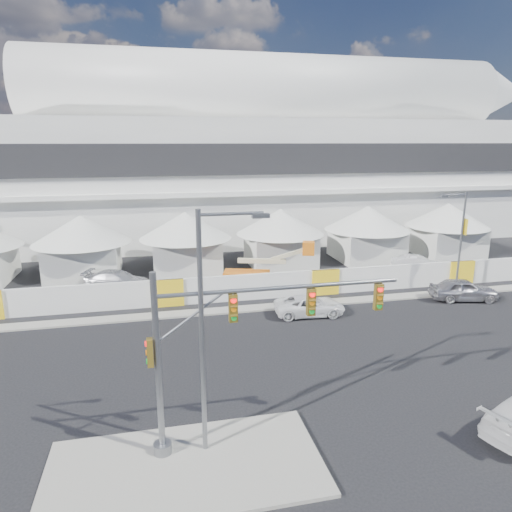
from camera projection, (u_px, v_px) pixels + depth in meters
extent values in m
plane|color=black|center=(314.00, 405.00, 20.73)|extent=(160.00, 160.00, 0.00)
cube|color=gray|center=(186.00, 468.00, 16.61)|extent=(10.00, 5.00, 0.15)
cube|color=gray|center=(497.00, 289.00, 36.75)|extent=(80.00, 1.20, 0.12)
cube|color=silver|center=(266.00, 177.00, 60.45)|extent=(80.00, 24.00, 14.00)
cube|color=black|center=(294.00, 159.00, 48.26)|extent=(68.00, 0.30, 3.20)
cube|color=silver|center=(294.00, 192.00, 48.88)|extent=(72.00, 0.80, 0.50)
cylinder|color=silver|center=(271.00, 89.00, 55.91)|extent=(57.60, 8.40, 8.40)
cylinder|color=silver|center=(286.00, 93.00, 56.44)|extent=(51.60, 6.80, 6.80)
cylinder|color=silver|center=(301.00, 97.00, 56.96)|extent=(45.60, 5.20, 5.20)
cone|color=silver|center=(501.00, 93.00, 62.75)|extent=(8.00, 7.60, 7.60)
cube|color=silver|center=(84.00, 259.00, 40.35)|extent=(6.00, 6.00, 3.00)
cone|color=silver|center=(81.00, 229.00, 39.68)|extent=(8.40, 8.40, 2.40)
cube|color=silver|center=(186.00, 254.00, 42.24)|extent=(6.00, 6.00, 3.00)
cone|color=silver|center=(185.00, 225.00, 41.57)|extent=(8.40, 8.40, 2.40)
cube|color=silver|center=(280.00, 249.00, 44.13)|extent=(6.00, 6.00, 3.00)
cone|color=silver|center=(280.00, 221.00, 43.47)|extent=(8.40, 8.40, 2.40)
cube|color=silver|center=(366.00, 244.00, 46.02)|extent=(6.00, 6.00, 3.00)
cone|color=silver|center=(367.00, 218.00, 45.36)|extent=(8.40, 8.40, 2.40)
cube|color=silver|center=(445.00, 240.00, 47.91)|extent=(6.00, 6.00, 3.00)
cone|color=silver|center=(448.00, 215.00, 47.25)|extent=(8.40, 8.40, 2.40)
cube|color=silver|center=(325.00, 282.00, 35.47)|extent=(70.00, 0.25, 2.00)
imported|color=#A1A1A5|center=(464.00, 290.00, 34.16)|extent=(2.97, 5.18, 1.66)
imported|color=white|center=(310.00, 306.00, 31.28)|extent=(2.60, 4.99, 1.34)
imported|color=silver|center=(417.00, 264.00, 41.38)|extent=(3.80, 4.85, 1.54)
imported|color=silver|center=(118.00, 280.00, 36.55)|extent=(3.96, 5.80, 1.56)
cylinder|color=slate|center=(158.00, 367.00, 16.45)|extent=(0.24, 0.24, 7.14)
cylinder|color=slate|center=(163.00, 448.00, 17.28)|extent=(0.69, 0.69, 0.40)
cylinder|color=slate|center=(282.00, 288.00, 16.76)|extent=(9.21, 0.16, 0.16)
cube|color=#594714|center=(233.00, 308.00, 16.54)|extent=(0.32, 0.22, 1.05)
cube|color=#594714|center=(311.00, 302.00, 17.16)|extent=(0.32, 0.22, 1.05)
cube|color=#594714|center=(378.00, 297.00, 17.74)|extent=(0.32, 0.22, 1.05)
cube|color=#594714|center=(150.00, 353.00, 16.25)|extent=(0.22, 0.32, 1.05)
cylinder|color=slate|center=(202.00, 337.00, 16.45)|extent=(0.19, 0.19, 9.28)
cylinder|color=slate|center=(231.00, 214.00, 15.60)|extent=(2.27, 0.12, 0.12)
cube|color=slate|center=(261.00, 216.00, 15.84)|extent=(0.62, 0.26, 0.15)
cylinder|color=slate|center=(461.00, 244.00, 34.99)|extent=(0.16, 0.16, 7.95)
cylinder|color=slate|center=(455.00, 195.00, 33.85)|extent=(1.94, 0.11, 0.11)
cube|color=slate|center=(444.00, 196.00, 33.69)|extent=(0.53, 0.22, 0.13)
cube|color=yellow|center=(465.00, 227.00, 34.71)|extent=(0.03, 0.53, 1.24)
cube|color=orange|center=(247.00, 278.00, 37.87)|extent=(4.10, 2.74, 1.15)
cube|color=beige|center=(261.00, 260.00, 37.76)|extent=(3.90, 1.56, 0.37)
cube|color=beige|center=(288.00, 251.00, 38.09)|extent=(3.03, 1.24, 1.27)
cube|color=orange|center=(305.00, 244.00, 38.27)|extent=(1.18, 1.18, 1.05)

